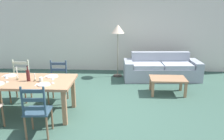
{
  "coord_description": "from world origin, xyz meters",
  "views": [
    {
      "loc": [
        0.55,
        -4.25,
        2.19
      ],
      "look_at": [
        0.31,
        0.67,
        0.75
      ],
      "focal_mm": 35.48,
      "sensor_mm": 36.0,
      "label": 1
    }
  ],
  "objects_px": {
    "couch": "(161,70)",
    "coffee_table": "(168,80)",
    "dining_table": "(27,84)",
    "dining_chair_far_right": "(58,82)",
    "wine_glass_near_left": "(6,77)",
    "coffee_cup_primary": "(41,79)",
    "standing_lamp": "(118,32)",
    "wine_glass_near_right": "(52,78)",
    "dining_chair_far_left": "(20,81)",
    "wine_bottle": "(28,75)",
    "dining_chair_near_right": "(37,111)"
  },
  "relations": [
    {
      "from": "wine_glass_near_right",
      "to": "coffee_table",
      "type": "height_order",
      "value": "wine_glass_near_right"
    },
    {
      "from": "wine_glass_near_left",
      "to": "dining_chair_far_left",
      "type": "bearing_deg",
      "value": 100.46
    },
    {
      "from": "dining_chair_near_right",
      "to": "wine_bottle",
      "type": "bearing_deg",
      "value": 119.63
    },
    {
      "from": "wine_glass_near_right",
      "to": "standing_lamp",
      "type": "relative_size",
      "value": 0.1
    },
    {
      "from": "wine_glass_near_right",
      "to": "couch",
      "type": "xyz_separation_m",
      "value": [
        2.53,
        2.65,
        -0.57
      ]
    },
    {
      "from": "coffee_cup_primary",
      "to": "dining_chair_far_right",
      "type": "bearing_deg",
      "value": 83.13
    },
    {
      "from": "coffee_cup_primary",
      "to": "couch",
      "type": "xyz_separation_m",
      "value": [
        2.79,
        2.57,
        -0.5
      ]
    },
    {
      "from": "dining_table",
      "to": "coffee_table",
      "type": "distance_m",
      "value": 3.36
    },
    {
      "from": "couch",
      "to": "dining_chair_far_right",
      "type": "bearing_deg",
      "value": -146.43
    },
    {
      "from": "dining_chair_far_right",
      "to": "coffee_table",
      "type": "bearing_deg",
      "value": 12.14
    },
    {
      "from": "dining_chair_far_left",
      "to": "couch",
      "type": "relative_size",
      "value": 0.41
    },
    {
      "from": "dining_chair_far_right",
      "to": "couch",
      "type": "xyz_separation_m",
      "value": [
        2.69,
        1.79,
        -0.19
      ]
    },
    {
      "from": "dining_chair_far_left",
      "to": "couch",
      "type": "xyz_separation_m",
      "value": [
        3.6,
        1.77,
        -0.19
      ]
    },
    {
      "from": "couch",
      "to": "coffee_table",
      "type": "xyz_separation_m",
      "value": [
        -0.03,
        -1.22,
        0.06
      ]
    },
    {
      "from": "coffee_cup_primary",
      "to": "standing_lamp",
      "type": "distance_m",
      "value": 3.17
    },
    {
      "from": "dining_chair_far_left",
      "to": "dining_chair_far_right",
      "type": "xyz_separation_m",
      "value": [
        0.91,
        -0.02,
        0.0
      ]
    },
    {
      "from": "wine_bottle",
      "to": "wine_glass_near_right",
      "type": "height_order",
      "value": "wine_bottle"
    },
    {
      "from": "coffee_cup_primary",
      "to": "couch",
      "type": "bearing_deg",
      "value": 42.67
    },
    {
      "from": "wine_glass_near_left",
      "to": "standing_lamp",
      "type": "height_order",
      "value": "standing_lamp"
    },
    {
      "from": "wine_glass_near_left",
      "to": "wine_glass_near_right",
      "type": "relative_size",
      "value": 1.0
    },
    {
      "from": "dining_chair_far_right",
      "to": "standing_lamp",
      "type": "height_order",
      "value": "standing_lamp"
    },
    {
      "from": "coffee_cup_primary",
      "to": "coffee_table",
      "type": "xyz_separation_m",
      "value": [
        2.76,
        1.36,
        -0.44
      ]
    },
    {
      "from": "dining_chair_far_right",
      "to": "wine_glass_near_left",
      "type": "bearing_deg",
      "value": -131.59
    },
    {
      "from": "couch",
      "to": "wine_glass_near_left",
      "type": "bearing_deg",
      "value": -142.6
    },
    {
      "from": "wine_glass_near_left",
      "to": "coffee_table",
      "type": "bearing_deg",
      "value": 22.55
    },
    {
      "from": "wine_bottle",
      "to": "coffee_table",
      "type": "xyz_separation_m",
      "value": [
        3.02,
        1.33,
        -0.51
      ]
    },
    {
      "from": "dining_chair_far_left",
      "to": "wine_bottle",
      "type": "relative_size",
      "value": 3.04
    },
    {
      "from": "coffee_table",
      "to": "standing_lamp",
      "type": "xyz_separation_m",
      "value": [
        -1.32,
        1.4,
        1.06
      ]
    },
    {
      "from": "dining_chair_far_left",
      "to": "wine_glass_near_right",
      "type": "height_order",
      "value": "dining_chair_far_left"
    },
    {
      "from": "dining_chair_far_left",
      "to": "standing_lamp",
      "type": "distance_m",
      "value": 3.13
    },
    {
      "from": "dining_chair_far_right",
      "to": "wine_bottle",
      "type": "relative_size",
      "value": 3.04
    },
    {
      "from": "dining_table",
      "to": "coffee_table",
      "type": "relative_size",
      "value": 2.11
    },
    {
      "from": "dining_table",
      "to": "wine_bottle",
      "type": "relative_size",
      "value": 6.01
    },
    {
      "from": "wine_glass_near_left",
      "to": "coffee_cup_primary",
      "type": "height_order",
      "value": "wine_glass_near_left"
    },
    {
      "from": "dining_chair_near_right",
      "to": "wine_glass_near_right",
      "type": "relative_size",
      "value": 5.96
    },
    {
      "from": "wine_glass_near_right",
      "to": "coffee_cup_primary",
      "type": "height_order",
      "value": "wine_glass_near_right"
    },
    {
      "from": "couch",
      "to": "coffee_table",
      "type": "height_order",
      "value": "couch"
    },
    {
      "from": "dining_chair_far_right",
      "to": "coffee_table",
      "type": "xyz_separation_m",
      "value": [
        2.66,
        0.57,
        -0.12
      ]
    },
    {
      "from": "dining_table",
      "to": "dining_chair_far_left",
      "type": "height_order",
      "value": "dining_chair_far_left"
    },
    {
      "from": "wine_bottle",
      "to": "wine_glass_near_right",
      "type": "xyz_separation_m",
      "value": [
        0.52,
        -0.11,
        -0.01
      ]
    },
    {
      "from": "wine_bottle",
      "to": "standing_lamp",
      "type": "xyz_separation_m",
      "value": [
        1.7,
        2.73,
        0.54
      ]
    },
    {
      "from": "wine_glass_near_right",
      "to": "wine_glass_near_left",
      "type": "bearing_deg",
      "value": 178.7
    },
    {
      "from": "wine_bottle",
      "to": "wine_glass_near_left",
      "type": "relative_size",
      "value": 1.96
    },
    {
      "from": "wine_glass_near_left",
      "to": "coffee_cup_primary",
      "type": "bearing_deg",
      "value": 5.43
    },
    {
      "from": "coffee_table",
      "to": "dining_chair_far_right",
      "type": "bearing_deg",
      "value": -167.86
    },
    {
      "from": "dining_chair_far_right",
      "to": "wine_glass_near_right",
      "type": "bearing_deg",
      "value": -79.06
    },
    {
      "from": "dining_chair_far_right",
      "to": "wine_glass_near_left",
      "type": "relative_size",
      "value": 5.96
    },
    {
      "from": "wine_glass_near_right",
      "to": "couch",
      "type": "height_order",
      "value": "wine_glass_near_right"
    },
    {
      "from": "dining_chair_near_right",
      "to": "coffee_table",
      "type": "xyz_separation_m",
      "value": [
        2.59,
        2.07,
        -0.12
      ]
    },
    {
      "from": "coffee_table",
      "to": "standing_lamp",
      "type": "height_order",
      "value": "standing_lamp"
    }
  ]
}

